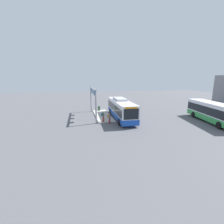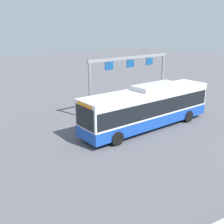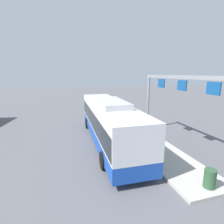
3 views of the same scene
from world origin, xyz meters
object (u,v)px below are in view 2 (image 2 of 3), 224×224
object	(u,v)px
bus_main	(148,106)
trash_bin	(173,99)
person_boarding	(100,116)
person_waiting_near	(101,110)

from	to	relation	value
bus_main	trash_bin	size ratio (longest dim) A/B	13.25
bus_main	trash_bin	xyz separation A→B (m)	(-6.88, -2.92, -1.20)
bus_main	person_boarding	bearing A→B (deg)	-40.49
bus_main	trash_bin	distance (m)	7.57
bus_main	person_boarding	distance (m)	3.97
person_boarding	bus_main	bearing A→B (deg)	72.31
bus_main	person_waiting_near	distance (m)	4.11
trash_bin	person_boarding	bearing A→B (deg)	1.92
person_waiting_near	trash_bin	world-z (taller)	person_waiting_near
person_boarding	person_waiting_near	xyz separation A→B (m)	(-0.75, -0.84, 0.16)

